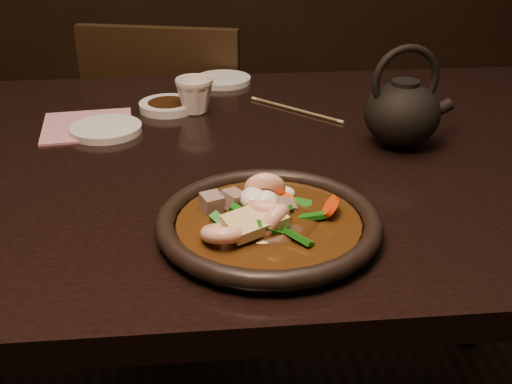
{
  "coord_description": "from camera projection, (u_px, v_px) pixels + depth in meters",
  "views": [
    {
      "loc": [
        0.0,
        -0.97,
        1.17
      ],
      "look_at": [
        0.07,
        -0.24,
        0.8
      ],
      "focal_mm": 45.0,
      "sensor_mm": 36.0,
      "label": 1
    }
  ],
  "objects": [
    {
      "name": "teapot",
      "position": [
        403.0,
        110.0,
        1.05
      ],
      "size": [
        0.15,
        0.12,
        0.17
      ],
      "rotation": [
        0.0,
        0.0,
        0.13
      ],
      "color": "black",
      "rests_on": "table"
    },
    {
      "name": "stirfry",
      "position": [
        265.0,
        217.0,
        0.81
      ],
      "size": [
        0.19,
        0.16,
        0.07
      ],
      "color": "#361D09",
      "rests_on": "plate"
    },
    {
      "name": "saucer_left",
      "position": [
        106.0,
        129.0,
        1.13
      ],
      "size": [
        0.13,
        0.13,
        0.01
      ],
      "primitive_type": "cylinder",
      "color": "beige",
      "rests_on": "table"
    },
    {
      "name": "saucer_right",
      "position": [
        223.0,
        80.0,
        1.4
      ],
      "size": [
        0.12,
        0.12,
        0.01
      ],
      "primitive_type": "cylinder",
      "color": "beige",
      "rests_on": "table"
    },
    {
      "name": "table",
      "position": [
        198.0,
        196.0,
        1.08
      ],
      "size": [
        1.6,
        0.9,
        0.75
      ],
      "color": "black",
      "rests_on": "floor"
    },
    {
      "name": "plate",
      "position": [
        269.0,
        224.0,
        0.81
      ],
      "size": [
        0.29,
        0.29,
        0.03
      ],
      "color": "black",
      "rests_on": "table"
    },
    {
      "name": "chair",
      "position": [
        178.0,
        162.0,
        1.73
      ],
      "size": [
        0.48,
        0.48,
        0.85
      ],
      "rotation": [
        0.0,
        0.0,
        2.9
      ],
      "color": "black",
      "rests_on": "floor"
    },
    {
      "name": "tea_cup",
      "position": [
        195.0,
        94.0,
        1.21
      ],
      "size": [
        0.08,
        0.07,
        0.07
      ],
      "primitive_type": "imported",
      "rotation": [
        0.0,
        0.0,
        0.07
      ],
      "color": "beige",
      "rests_on": "table"
    },
    {
      "name": "soy_dish",
      "position": [
        168.0,
        106.0,
        1.24
      ],
      "size": [
        0.11,
        0.11,
        0.02
      ],
      "primitive_type": "cylinder",
      "color": "beige",
      "rests_on": "table"
    },
    {
      "name": "napkin",
      "position": [
        88.0,
        126.0,
        1.16
      ],
      "size": [
        0.17,
        0.17,
        0.0
      ],
      "primitive_type": "cube",
      "rotation": [
        0.0,
        0.0,
        0.11
      ],
      "color": "#B06C74",
      "rests_on": "table"
    },
    {
      "name": "chopsticks",
      "position": [
        296.0,
        110.0,
        1.23
      ],
      "size": [
        0.16,
        0.16,
        0.01
      ],
      "rotation": [
        0.0,
        0.0,
        0.78
      ],
      "color": "tan",
      "rests_on": "table"
    }
  ]
}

